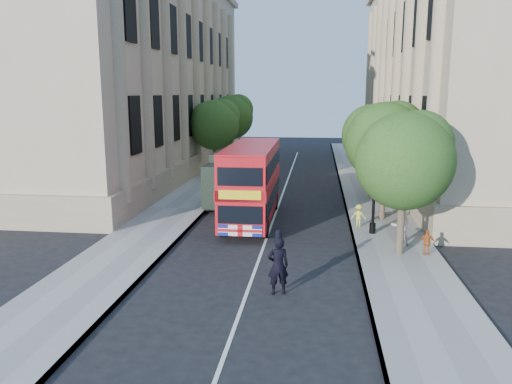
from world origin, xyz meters
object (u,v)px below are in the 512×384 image
(lamp_post, at_px, (375,184))
(box_van, at_px, (232,180))
(police_constable, at_px, (278,266))
(woman_pedestrian, at_px, (400,226))
(double_decker_bus, at_px, (252,181))

(lamp_post, relative_size, box_van, 0.90)
(box_van, bearing_deg, police_constable, -70.92)
(box_van, relative_size, woman_pedestrian, 3.34)
(double_decker_bus, height_order, box_van, double_decker_bus)
(box_van, xyz_separation_m, woman_pedestrian, (8.79, -7.39, -0.59))
(double_decker_bus, xyz_separation_m, box_van, (-1.69, 3.64, -0.64))
(lamp_post, height_order, double_decker_bus, lamp_post)
(police_constable, bearing_deg, lamp_post, -131.98)
(box_van, bearing_deg, woman_pedestrian, -37.17)
(lamp_post, relative_size, woman_pedestrian, 3.01)
(box_van, distance_m, woman_pedestrian, 11.50)
(box_van, bearing_deg, lamp_post, -32.89)
(woman_pedestrian, bearing_deg, police_constable, 49.52)
(lamp_post, bearing_deg, woman_pedestrian, -60.72)
(double_decker_bus, relative_size, woman_pedestrian, 5.07)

